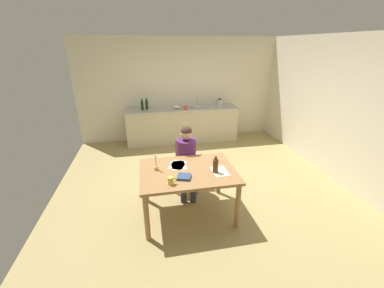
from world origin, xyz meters
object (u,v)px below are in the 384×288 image
dining_table (188,176)px  bottle_oil (142,105)px  person_seated (187,157)px  wine_glass_near_sink (183,102)px  candlestick (156,166)px  wine_glass_back_left (176,103)px  chair_at_table (186,162)px  wine_bottle_on_table (216,166)px  sink_unit (198,106)px  book_magazine (184,177)px  wine_glass_by_kettle (179,103)px  teacup_on_counter (185,107)px  coffee_mug (171,181)px  mixing_bowl (177,107)px  bottle_vinegar (147,105)px  stovetop_kettle (220,103)px

dining_table → bottle_oil: size_ratio=4.87×
person_seated → wine_glass_near_sink: size_ratio=7.76×
candlestick → wine_glass_back_left: 3.12m
chair_at_table → wine_bottle_on_table: size_ratio=3.62×
candlestick → bottle_oil: (-0.16, 2.91, 0.21)m
sink_unit → book_magazine: bearing=-105.8°
wine_glass_by_kettle → teacup_on_counter: 0.32m
dining_table → coffee_mug: 0.45m
dining_table → coffee_mug: size_ratio=11.92×
wine_glass_near_sink → wine_glass_back_left: same height
mixing_bowl → teacup_on_counter: 0.24m
coffee_mug → book_magazine: coffee_mug is taller
bottle_vinegar → mixing_bowl: 0.75m
dining_table → person_seated: 0.59m
stovetop_kettle → chair_at_table: bearing=-119.7°
candlestick → teacup_on_counter: (0.89, 2.74, 0.14)m
bottle_vinegar → teacup_on_counter: bottle_vinegar is taller
stovetop_kettle → sink_unit: bearing=179.6°
mixing_bowl → stovetop_kettle: 1.14m
bottle_oil → wine_glass_near_sink: bearing=7.2°
mixing_bowl → stovetop_kettle: stovetop_kettle is taller
chair_at_table → wine_glass_back_left: bearing=86.2°
stovetop_kettle → wine_glass_by_kettle: size_ratio=1.43×
dining_table → wine_glass_near_sink: bearing=81.9°
stovetop_kettle → wine_glass_by_kettle: 1.06m
chair_at_table → wine_glass_back_left: wine_glass_back_left is taller
bottle_oil → teacup_on_counter: bearing=-9.0°
chair_at_table → wine_glass_by_kettle: 2.47m
bottle_oil → stovetop_kettle: (1.99, -0.02, -0.02)m
bottle_vinegar → coffee_mug: bearing=-86.3°
stovetop_kettle → wine_bottle_on_table: bearing=-108.0°
dining_table → book_magazine: bearing=-113.7°
bottle_vinegar → mixing_bowl: size_ratio=1.51×
mixing_bowl → stovetop_kettle: bearing=0.8°
chair_at_table → mixing_bowl: 2.29m
dining_table → wine_glass_near_sink: (0.45, 3.14, 0.36)m
chair_at_table → sink_unit: 2.41m
wine_glass_by_kettle → wine_bottle_on_table: bearing=-89.5°
chair_at_table → book_magazine: bearing=-101.4°
book_magazine → person_seated: bearing=94.6°
bottle_oil → mixing_bowl: 0.86m
sink_unit → wine_glass_by_kettle: (-0.48, 0.15, 0.09)m
bottle_vinegar → wine_glass_back_left: bearing=8.3°
wine_bottle_on_table → teacup_on_counter: (0.08, 2.97, 0.10)m
chair_at_table → bottle_vinegar: size_ratio=3.12×
chair_at_table → sink_unit: size_ratio=2.44×
wine_glass_near_sink → teacup_on_counter: 0.31m
wine_bottle_on_table → dining_table: bearing=161.2°
dining_table → wine_bottle_on_table: wine_bottle_on_table is taller
person_seated → sink_unit: bearing=73.1°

